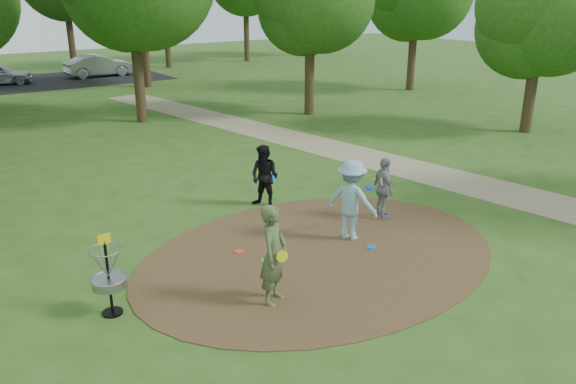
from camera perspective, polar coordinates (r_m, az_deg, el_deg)
ground at (r=12.34m, az=3.28°, el=-6.34°), size 100.00×100.00×0.00m
dirt_clearing at (r=12.34m, az=3.28°, el=-6.30°), size 8.40×8.40×0.02m
footpath at (r=18.01m, az=15.48°, el=1.48°), size 7.55×39.89×0.01m
parking_lot at (r=39.99m, az=-22.75°, el=10.40°), size 14.00×8.00×0.01m
player_observer_with_disc at (r=10.13m, az=-1.47°, el=-6.39°), size 0.84×0.78×1.92m
player_throwing_with_disc at (r=12.81m, az=6.45°, el=-0.83°), size 1.35×1.41×1.89m
player_walking_with_disc at (r=14.73m, az=-2.38°, el=1.57°), size 0.91×1.00×1.67m
player_waiting_with_disc at (r=14.14m, az=9.71°, el=0.37°), size 0.68×1.01×1.60m
disc_ground_cyan at (r=11.99m, az=-2.21°, el=-6.99°), size 0.22×0.22×0.02m
disc_ground_blue at (r=12.73m, az=8.43°, el=-5.54°), size 0.22×0.22×0.02m
disc_ground_red at (r=12.43m, az=-4.99°, el=-6.05°), size 0.22×0.22×0.02m
car_right at (r=40.77m, az=-18.64°, el=12.07°), size 4.46×1.60×1.47m
disc_golf_basket at (r=10.28m, az=-17.85°, el=-7.50°), size 0.63×0.63×1.54m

